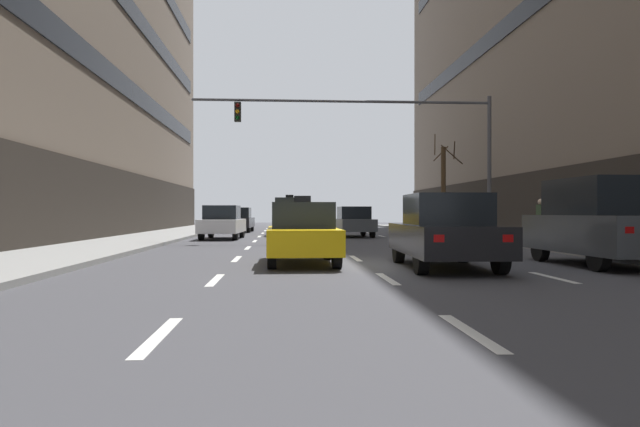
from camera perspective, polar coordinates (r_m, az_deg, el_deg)
ground_plane at (r=14.33m, az=4.56°, el=-5.13°), size 120.00×120.00×0.00m
sidewalk_left at (r=15.62m, az=-28.56°, el=-4.45°), size 3.78×80.00×0.14m
lane_stripe_l1_s2 at (r=6.39m, az=-15.80°, el=-11.65°), size 0.16×2.00×0.01m
lane_stripe_l1_s3 at (r=11.27m, az=-10.40°, el=-6.53°), size 0.16×2.00×0.01m
lane_stripe_l1_s4 at (r=16.23m, az=-8.31°, el=-4.50°), size 0.16×2.00×0.01m
lane_stripe_l1_s5 at (r=21.20m, az=-7.21°, el=-3.42°), size 0.16×2.00×0.01m
lane_stripe_l1_s6 at (r=26.19m, az=-6.53°, el=-2.75°), size 0.16×2.00×0.01m
lane_stripe_l1_s7 at (r=31.17m, az=-6.06°, el=-2.29°), size 0.16×2.00×0.01m
lane_stripe_l1_s8 at (r=36.17m, az=-5.73°, el=-1.96°), size 0.16×2.00×0.01m
lane_stripe_l1_s9 at (r=41.16m, az=-5.47°, el=-1.71°), size 0.16×2.00×0.01m
lane_stripe_l1_s10 at (r=46.16m, az=-5.27°, el=-1.51°), size 0.16×2.00×0.01m
lane_stripe_l2_s2 at (r=6.58m, az=14.74°, el=-11.32°), size 0.16×2.00×0.01m
lane_stripe_l2_s3 at (r=11.38m, az=6.73°, el=-6.47°), size 0.16×2.00×0.01m
lane_stripe_l2_s4 at (r=16.30m, az=3.56°, el=-4.48°), size 0.16×2.00×0.01m
lane_stripe_l2_s5 at (r=21.26m, az=1.87°, el=-3.41°), size 0.16×2.00×0.01m
lane_stripe_l2_s6 at (r=26.23m, az=0.82°, el=-2.74°), size 0.16×2.00×0.01m
lane_stripe_l2_s7 at (r=31.21m, az=0.10°, el=-2.29°), size 0.16×2.00×0.01m
lane_stripe_l2_s8 at (r=36.20m, az=-0.41°, el=-1.96°), size 0.16×2.00×0.01m
lane_stripe_l2_s9 at (r=41.19m, az=-0.80°, el=-1.71°), size 0.16×2.00×0.01m
lane_stripe_l2_s10 at (r=46.18m, az=-1.11°, el=-1.51°), size 0.16×2.00×0.01m
lane_stripe_l3_s3 at (r=12.42m, az=22.21°, el=-5.92°), size 0.16×2.00×0.01m
lane_stripe_l3_s4 at (r=17.05m, az=14.84°, el=-4.28°), size 0.16×2.00×0.01m
lane_stripe_l3_s5 at (r=21.83m, az=10.67°, el=-3.32°), size 0.16×2.00×0.01m
lane_stripe_l3_s6 at (r=26.70m, az=8.02°, el=-2.69°), size 0.16×2.00×0.01m
lane_stripe_l3_s7 at (r=31.61m, az=6.19°, el=-2.26°), size 0.16×2.00×0.01m
lane_stripe_l3_s8 at (r=36.54m, az=4.85°, el=-1.94°), size 0.16×2.00×0.01m
lane_stripe_l3_s9 at (r=41.49m, az=3.83°, el=-1.69°), size 0.16×2.00×0.01m
lane_stripe_l3_s10 at (r=46.45m, az=3.03°, el=-1.50°), size 0.16×2.00×0.01m
taxi_driving_0 at (r=32.64m, az=-3.05°, el=-0.32°), size 1.89×4.43×2.31m
car_driving_1 at (r=38.40m, az=-8.14°, el=-0.65°), size 1.95×4.40×1.63m
car_driving_2 at (r=13.68m, az=12.35°, el=-1.79°), size 2.09×4.69×1.74m
taxi_driving_3 at (r=14.47m, az=-1.79°, el=-2.03°), size 1.78×4.16×1.72m
car_driving_4 at (r=28.45m, az=-9.70°, el=-0.90°), size 2.01×4.46×1.65m
car_driving_5 at (r=30.80m, az=3.35°, el=-0.84°), size 1.99×4.39×1.62m
car_parked_1 at (r=15.56m, az=25.99°, el=-0.78°), size 1.96×4.48×2.15m
traffic_signal_0 at (r=25.59m, az=7.25°, el=8.02°), size 13.18×0.35×6.34m
street_tree_0 at (r=37.61m, az=12.21°, el=2.66°), size 1.84×1.84×6.30m
pedestrian_1 at (r=23.07m, az=21.16°, el=-0.38°), size 0.23×0.53×1.68m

